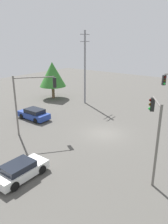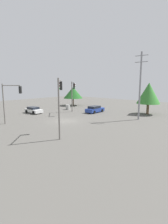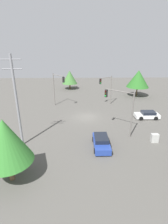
{
  "view_description": "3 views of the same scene",
  "coord_description": "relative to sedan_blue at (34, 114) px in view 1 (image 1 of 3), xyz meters",
  "views": [
    {
      "loc": [
        -18.9,
        -11.41,
        9.97
      ],
      "look_at": [
        -0.45,
        2.44,
        2.14
      ],
      "focal_mm": 35.0,
      "sensor_mm": 36.0,
      "label": 1
    },
    {
      "loc": [
        20.66,
        -19.03,
        6.19
      ],
      "look_at": [
        1.7,
        2.57,
        1.35
      ],
      "focal_mm": 28.0,
      "sensor_mm": 36.0,
      "label": 2
    },
    {
      "loc": [
        1.03,
        28.54,
        11.92
      ],
      "look_at": [
        0.44,
        2.51,
        1.93
      ],
      "focal_mm": 28.0,
      "sensor_mm": 36.0,
      "label": 3
    }
  ],
  "objects": [
    {
      "name": "ground_plane",
      "position": [
        1.54,
        -9.7,
        -0.68
      ],
      "size": [
        80.0,
        80.0,
        0.0
      ],
      "primitive_type": "plane",
      "color": "#54514C"
    },
    {
      "name": "sedan_white",
      "position": [
        -9.01,
        -8.92,
        -0.05
      ],
      "size": [
        4.08,
        1.96,
        1.28
      ],
      "rotation": [
        0.0,
        0.0,
        -1.57
      ],
      "color": "silver",
      "rests_on": "ground_plane"
    },
    {
      "name": "tree_left",
      "position": [
        9.09,
        5.44,
        3.46
      ],
      "size": [
        4.5,
        4.5,
        6.2
      ],
      "color": "brown",
      "rests_on": "ground_plane"
    },
    {
      "name": "sedan_blue",
      "position": [
        0.0,
        0.0,
        0.0
      ],
      "size": [
        2.0,
        4.36,
        1.4
      ],
      "color": "#233D93",
      "rests_on": "ground_plane"
    },
    {
      "name": "traffic_signal_cross",
      "position": [
        -3.0,
        -3.49,
        3.75
      ],
      "size": [
        3.49,
        2.91,
        6.42
      ],
      "rotation": [
        0.0,
        0.0,
        -0.69
      ],
      "color": "slate",
      "rests_on": "ground_plane"
    },
    {
      "name": "utility_pole_tall",
      "position": [
        9.98,
        -0.77,
        5.18
      ],
      "size": [
        2.2,
        0.28,
        11.1
      ],
      "color": "gray",
      "rests_on": "ground_plane"
    },
    {
      "name": "traffic_signal_main",
      "position": [
        -2.95,
        -16.56,
        3.43
      ],
      "size": [
        2.79,
        1.79,
        6.05
      ],
      "rotation": [
        0.0,
        0.0,
        0.53
      ],
      "color": "slate",
      "rests_on": "ground_plane"
    }
  ]
}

